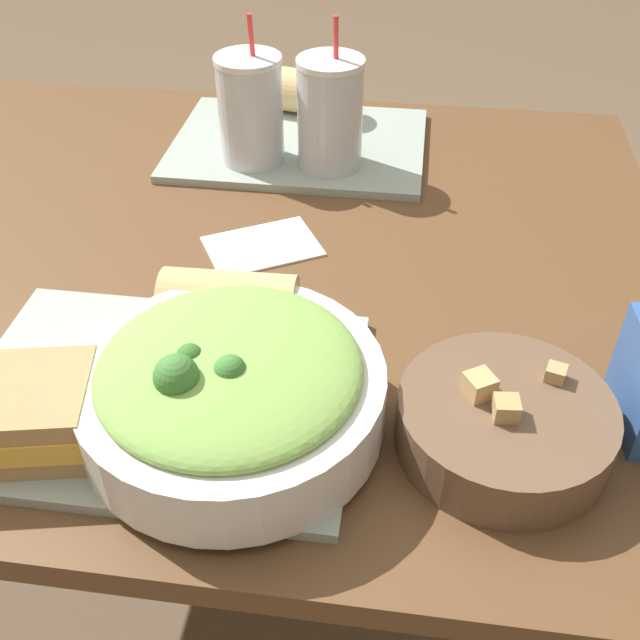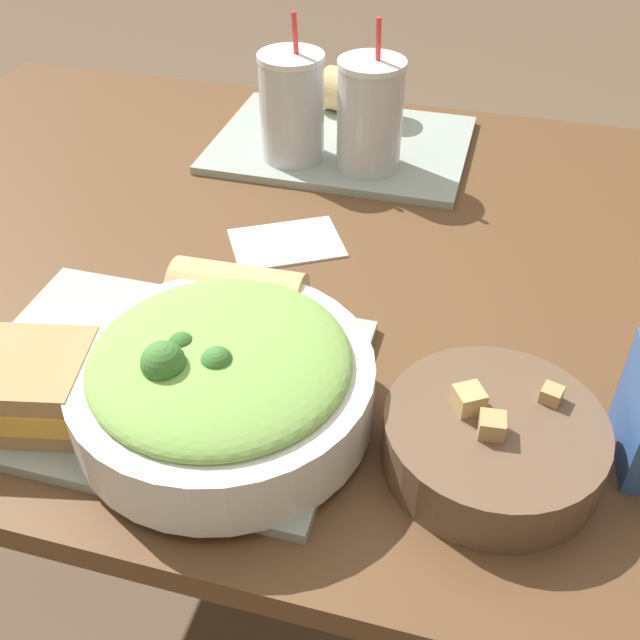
{
  "view_description": "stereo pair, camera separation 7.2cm",
  "coord_description": "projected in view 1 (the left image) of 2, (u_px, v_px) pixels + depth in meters",
  "views": [
    {
      "loc": [
        0.26,
        -0.77,
        1.23
      ],
      "look_at": [
        0.18,
        -0.22,
        0.77
      ],
      "focal_mm": 42.0,
      "sensor_mm": 36.0,
      "label": 1
    },
    {
      "loc": [
        0.33,
        -0.76,
        1.23
      ],
      "look_at": [
        0.18,
        -0.22,
        0.77
      ],
      "focal_mm": 42.0,
      "sensor_mm": 36.0,
      "label": 2
    }
  ],
  "objects": [
    {
      "name": "baguette_far",
      "position": [
        312.0,
        93.0,
        1.21
      ],
      "size": [
        0.13,
        0.1,
        0.07
      ],
      "rotation": [
        0.0,
        0.0,
        1.31
      ],
      "color": "tan",
      "rests_on": "tray_far"
    },
    {
      "name": "drink_cup_red",
      "position": [
        330.0,
        117.0,
        1.05
      ],
      "size": [
        0.09,
        0.09,
        0.21
      ],
      "color": "silver",
      "rests_on": "tray_far"
    },
    {
      "name": "drink_cup_dark",
      "position": [
        251.0,
        113.0,
        1.06
      ],
      "size": [
        0.09,
        0.09,
        0.21
      ],
      "color": "silver",
      "rests_on": "tray_far"
    },
    {
      "name": "ground_plane",
      "position": [
        239.0,
        556.0,
        1.4
      ],
      "size": [
        12.0,
        12.0,
        0.0
      ],
      "primitive_type": "plane",
      "color": "brown"
    },
    {
      "name": "salad_bowl",
      "position": [
        231.0,
        387.0,
        0.67
      ],
      "size": [
        0.28,
        0.28,
        0.11
      ],
      "color": "white",
      "rests_on": "tray_near"
    },
    {
      "name": "sandwich_near",
      "position": [
        18.0,
        413.0,
        0.66
      ],
      "size": [
        0.16,
        0.13,
        0.06
      ],
      "rotation": [
        0.0,
        0.0,
        0.21
      ],
      "color": "tan",
      "rests_on": "tray_near"
    },
    {
      "name": "soup_bowl",
      "position": [
        504.0,
        422.0,
        0.68
      ],
      "size": [
        0.2,
        0.2,
        0.07
      ],
      "color": "brown",
      "rests_on": "dining_table"
    },
    {
      "name": "dining_table",
      "position": [
        208.0,
        300.0,
        1.01
      ],
      "size": [
        1.18,
        0.94,
        0.7
      ],
      "color": "brown",
      "rests_on": "ground_plane"
    },
    {
      "name": "napkin_folded",
      "position": [
        263.0,
        246.0,
        0.95
      ],
      "size": [
        0.17,
        0.15,
        0.0
      ],
      "color": "white",
      "rests_on": "dining_table"
    },
    {
      "name": "tray_near",
      "position": [
        162.0,
        395.0,
        0.74
      ],
      "size": [
        0.38,
        0.28,
        0.01
      ],
      "color": "#99A89E",
      "rests_on": "dining_table"
    },
    {
      "name": "tray_far",
      "position": [
        299.0,
        144.0,
        1.16
      ],
      "size": [
        0.38,
        0.28,
        0.01
      ],
      "color": "#99A89E",
      "rests_on": "dining_table"
    },
    {
      "name": "baguette_near",
      "position": [
        231.0,
        303.0,
        0.78
      ],
      "size": [
        0.14,
        0.07,
        0.07
      ],
      "rotation": [
        0.0,
        0.0,
        1.6
      ],
      "color": "tan",
      "rests_on": "tray_near"
    }
  ]
}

